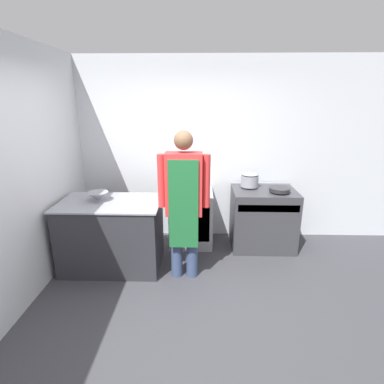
% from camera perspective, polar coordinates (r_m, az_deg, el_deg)
% --- Properties ---
extents(ground_plane, '(14.00, 14.00, 0.00)m').
position_cam_1_polar(ground_plane, '(3.30, -2.27, -22.14)').
color(ground_plane, '#38383D').
extents(wall_back, '(8.00, 0.05, 2.70)m').
position_cam_1_polar(wall_back, '(4.56, -0.89, 7.85)').
color(wall_back, silver).
rests_on(wall_back, ground_plane).
extents(wall_left, '(0.05, 8.00, 2.70)m').
position_cam_1_polar(wall_left, '(4.05, -25.31, 5.02)').
color(wall_left, silver).
rests_on(wall_left, ground_plane).
extents(prep_counter, '(1.26, 0.80, 0.88)m').
position_cam_1_polar(prep_counter, '(4.01, -14.90, -7.75)').
color(prep_counter, '#2D2D33').
rests_on(prep_counter, ground_plane).
extents(stove, '(0.89, 0.67, 0.88)m').
position_cam_1_polar(stove, '(4.50, 13.29, -4.90)').
color(stove, '#38383D').
rests_on(stove, ground_plane).
extents(fridge_unit, '(0.62, 0.60, 0.81)m').
position_cam_1_polar(fridge_unit, '(4.47, -0.15, -4.93)').
color(fridge_unit, '#93999E').
rests_on(fridge_unit, ground_plane).
extents(person_cook, '(0.60, 0.24, 1.77)m').
position_cam_1_polar(person_cook, '(3.43, -1.55, -1.28)').
color(person_cook, '#38476B').
rests_on(person_cook, ground_plane).
extents(mixing_bowl, '(0.27, 0.27, 0.11)m').
position_cam_1_polar(mixing_bowl, '(3.91, -17.49, -0.81)').
color(mixing_bowl, gray).
rests_on(mixing_bowl, prep_counter).
extents(stock_pot, '(0.25, 0.25, 0.20)m').
position_cam_1_polar(stock_pot, '(4.40, 10.92, 2.34)').
color(stock_pot, gray).
rests_on(stock_pot, stove).
extents(saute_pan, '(0.28, 0.28, 0.05)m').
position_cam_1_polar(saute_pan, '(4.28, 16.36, 0.46)').
color(saute_pan, '#262628').
rests_on(saute_pan, stove).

